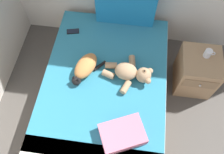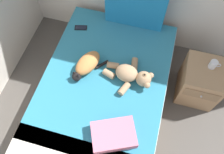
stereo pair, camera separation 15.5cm
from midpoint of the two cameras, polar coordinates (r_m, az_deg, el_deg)
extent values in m
cube|color=#9E7A56|center=(2.75, -0.12, -4.13)|extent=(1.36, 1.95, 0.27)
cube|color=white|center=(2.55, -0.13, -2.03)|extent=(1.32, 1.89, 0.18)
cube|color=teal|center=(2.48, 0.23, 0.18)|extent=(1.31, 1.76, 0.02)
cube|color=#1972AD|center=(2.75, 7.58, 17.07)|extent=(0.69, 0.14, 0.54)
ellipsoid|color=#D18447|center=(2.47, -4.26, 3.40)|extent=(0.30, 0.39, 0.15)
sphere|color=black|center=(2.43, -6.98, 0.01)|extent=(0.10, 0.10, 0.10)
cone|color=black|center=(2.37, -6.62, 0.33)|extent=(0.04, 0.04, 0.04)
cone|color=black|center=(2.39, -7.64, 1.01)|extent=(0.04, 0.04, 0.04)
cylinder|color=black|center=(2.53, -0.76, 3.02)|extent=(0.13, 0.14, 0.03)
ellipsoid|color=black|center=(2.50, -6.18, 1.72)|extent=(0.09, 0.11, 0.04)
ellipsoid|color=tan|center=(2.41, 5.49, 0.92)|extent=(0.26, 0.22, 0.16)
sphere|color=tan|center=(2.40, 9.69, -0.55)|extent=(0.16, 0.16, 0.16)
sphere|color=#8E6B49|center=(2.35, 9.89, 0.08)|extent=(0.06, 0.06, 0.06)
sphere|color=black|center=(2.33, 9.99, 0.41)|extent=(0.02, 0.02, 0.02)
sphere|color=tan|center=(2.42, 11.40, 0.27)|extent=(0.06, 0.06, 0.06)
sphere|color=tan|center=(2.36, 10.58, -2.11)|extent=(0.06, 0.06, 0.06)
cylinder|color=tan|center=(2.53, 7.36, 3.05)|extent=(0.09, 0.15, 0.07)
cylinder|color=tan|center=(2.50, 2.03, 2.80)|extent=(0.14, 0.08, 0.07)
cylinder|color=tan|center=(2.37, 4.92, -3.02)|extent=(0.12, 0.16, 0.07)
cylinder|color=tan|center=(2.44, 1.05, 0.64)|extent=(0.14, 0.11, 0.07)
cube|color=black|center=(2.87, -6.18, 11.99)|extent=(0.16, 0.11, 0.01)
cube|color=black|center=(2.86, -6.19, 12.06)|extent=(0.14, 0.09, 0.00)
cube|color=#D1728C|center=(2.18, 2.50, -14.29)|extent=(0.48, 0.42, 0.11)
cube|color=#9E7A56|center=(2.89, 22.40, -1.18)|extent=(0.44, 0.45, 0.52)
cube|color=#866849|center=(2.68, 22.87, -4.27)|extent=(0.37, 0.01, 0.15)
sphere|color=#B2B2B7|center=(2.67, 22.85, -4.57)|extent=(0.02, 0.02, 0.02)
cylinder|color=silver|center=(2.68, 25.33, 2.76)|extent=(0.08, 0.08, 0.09)
torus|color=silver|center=(2.70, 26.39, 2.54)|extent=(0.06, 0.01, 0.06)
camera|label=1|loc=(0.08, -88.15, 3.37)|focal=36.83mm
camera|label=2|loc=(0.08, 91.85, -3.37)|focal=36.83mm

